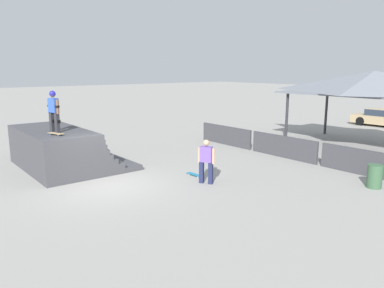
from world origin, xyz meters
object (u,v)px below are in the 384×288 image
skateboard_on_deck (56,134)px  skater_on_deck (54,109)px  skateboard_on_ground (195,175)px  bystander_walking (206,159)px  parked_car_tan (382,118)px  trash_bin (375,176)px

skateboard_on_deck → skater_on_deck: bearing=146.4°
skater_on_deck → skateboard_on_ground: 6.25m
bystander_walking → skateboard_on_ground: bearing=-45.6°
bystander_walking → parked_car_tan: 19.67m
skater_on_deck → skateboard_on_ground: size_ratio=1.95×
skater_on_deck → trash_bin: bearing=26.8°
parked_car_tan → skateboard_on_deck: bearing=-95.8°
parked_car_tan → trash_bin: bearing=-67.7°
bystander_walking → parked_car_tan: bearing=-111.7°
skateboard_on_deck → parked_car_tan: 23.62m
skateboard_on_deck → trash_bin: size_ratio=0.95×
bystander_walking → parked_car_tan: size_ratio=0.41×
skater_on_deck → skateboard_on_deck: (0.70, -0.20, -0.90)m
skateboard_on_ground → trash_bin: size_ratio=1.00×
skateboard_on_deck → skateboard_on_ground: (3.21, 4.32, -1.70)m
skater_on_deck → skateboard_on_deck: size_ratio=2.07×
skater_on_deck → bystander_walking: size_ratio=1.00×
bystander_walking → trash_bin: 6.09m
skateboard_on_ground → parked_car_tan: 19.29m
trash_bin → parked_car_tan: bearing=114.2°
skater_on_deck → skateboard_on_ground: bearing=31.2°
skater_on_deck → bystander_walking: bearing=22.7°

